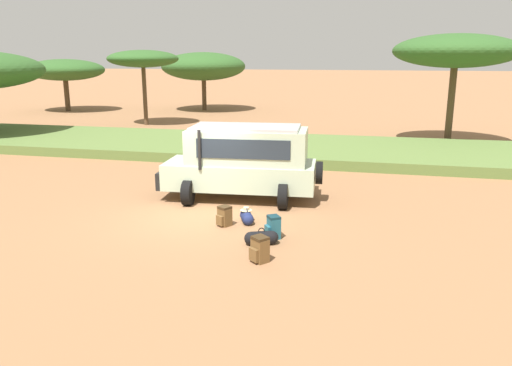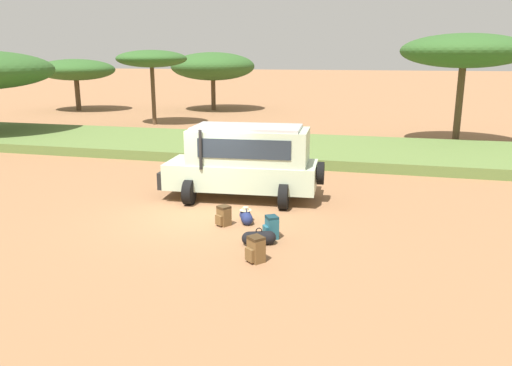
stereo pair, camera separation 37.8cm
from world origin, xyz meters
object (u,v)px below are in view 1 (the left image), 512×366
object	(u,v)px
acacia_tree_far_left	(65,70)
acacia_tree_right_mid	(203,66)
safari_vehicle	(243,161)
duffel_bag_soft_canvas	(261,238)
backpack_beside_front_wheel	(260,249)
backpack_cluster_center	(224,216)
duffel_bag_low_black_case	(247,217)
acacia_tree_centre_back	(143,59)
backpack_near_rear_wheel	(273,227)
acacia_tree_far_right	(456,51)

from	to	relation	value
acacia_tree_far_left	acacia_tree_right_mid	world-z (taller)	acacia_tree_right_mid
safari_vehicle	duffel_bag_soft_canvas	bearing A→B (deg)	-69.43
backpack_beside_front_wheel	backpack_cluster_center	world-z (taller)	backpack_beside_front_wheel
acacia_tree_right_mid	backpack_beside_front_wheel	bearing A→B (deg)	-69.05
duffel_bag_low_black_case	acacia_tree_centre_back	distance (m)	22.51
backpack_near_rear_wheel	duffel_bag_low_black_case	size ratio (longest dim) A/B	0.83
acacia_tree_far_left	acacia_tree_far_right	xyz separation A→B (m)	(29.66, -10.50, 1.40)
backpack_near_rear_wheel	acacia_tree_right_mid	world-z (taller)	acacia_tree_right_mid
acacia_tree_far_left	duffel_bag_soft_canvas	bearing A→B (deg)	-49.46
acacia_tree_far_left	backpack_cluster_center	bearing A→B (deg)	-49.86
backpack_beside_front_wheel	acacia_tree_far_right	distance (m)	19.24
acacia_tree_right_mid	acacia_tree_far_right	world-z (taller)	acacia_tree_far_right
backpack_cluster_center	backpack_near_rear_wheel	bearing A→B (deg)	-23.52
acacia_tree_right_mid	acacia_tree_far_right	size ratio (longest dim) A/B	1.14
backpack_near_rear_wheel	acacia_tree_far_left	world-z (taller)	acacia_tree_far_left
acacia_tree_far_left	acacia_tree_right_mid	bearing A→B (deg)	15.97
acacia_tree_centre_back	backpack_beside_front_wheel	bearing A→B (deg)	-58.98
duffel_bag_low_black_case	acacia_tree_far_left	bearing A→B (deg)	131.28
duffel_bag_low_black_case	backpack_beside_front_wheel	bearing A→B (deg)	-69.80
safari_vehicle	backpack_near_rear_wheel	xyz separation A→B (m)	(1.68, -3.43, -1.00)
backpack_beside_front_wheel	acacia_tree_centre_back	world-z (taller)	acacia_tree_centre_back
backpack_beside_front_wheel	acacia_tree_right_mid	world-z (taller)	acacia_tree_right_mid
backpack_near_rear_wheel	acacia_tree_far_right	size ratio (longest dim) A/B	0.10
backpack_beside_front_wheel	backpack_near_rear_wheel	distance (m)	1.58
duffel_bag_soft_canvas	acacia_tree_far_left	world-z (taller)	acacia_tree_far_left
acacia_tree_far_right	duffel_bag_soft_canvas	bearing A→B (deg)	-111.67
acacia_tree_far_left	backpack_near_rear_wheel	bearing A→B (deg)	-48.66
backpack_beside_front_wheel	acacia_tree_far_right	bearing A→B (deg)	70.09
safari_vehicle	acacia_tree_far_right	size ratio (longest dim) A/B	0.86
duffel_bag_low_black_case	acacia_tree_far_left	world-z (taller)	acacia_tree_far_left
duffel_bag_soft_canvas	acacia_tree_far_left	bearing A→B (deg)	130.54
backpack_near_rear_wheel	acacia_tree_right_mid	bearing A→B (deg)	111.97
backpack_beside_front_wheel	backpack_cluster_center	distance (m)	2.71
duffel_bag_soft_canvas	duffel_bag_low_black_case	bearing A→B (deg)	116.25
acacia_tree_centre_back	duffel_bag_soft_canvas	bearing A→B (deg)	-58.06
backpack_cluster_center	acacia_tree_far_left	world-z (taller)	acacia_tree_far_left
backpack_cluster_center	safari_vehicle	bearing A→B (deg)	93.33
duffel_bag_soft_canvas	acacia_tree_right_mid	size ratio (longest dim) A/B	0.12
backpack_beside_front_wheel	acacia_tree_centre_back	distance (m)	25.20
backpack_near_rear_wheel	duffel_bag_soft_canvas	xyz separation A→B (m)	(-0.20, -0.52, -0.12)
backpack_near_rear_wheel	duffel_bag_low_black_case	xyz separation A→B (m)	(-0.98, 1.06, -0.12)
backpack_beside_front_wheel	backpack_near_rear_wheel	size ratio (longest dim) A/B	1.01
backpack_cluster_center	backpack_near_rear_wheel	world-z (taller)	backpack_near_rear_wheel
safari_vehicle	acacia_tree_far_left	bearing A→B (deg)	133.15
duffel_bag_soft_canvas	acacia_tree_right_mid	bearing A→B (deg)	111.30
backpack_beside_front_wheel	backpack_cluster_center	xyz separation A→B (m)	(-1.51, 2.25, -0.02)
backpack_beside_front_wheel	duffel_bag_soft_canvas	size ratio (longest dim) A/B	0.73
backpack_near_rear_wheel	acacia_tree_centre_back	bearing A→B (deg)	123.03
backpack_near_rear_wheel	acacia_tree_centre_back	xyz separation A→B (m)	(-12.82, 19.73, 4.11)
duffel_bag_low_black_case	acacia_tree_far_right	distance (m)	17.28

